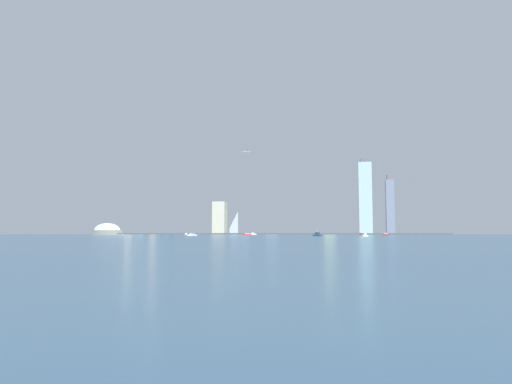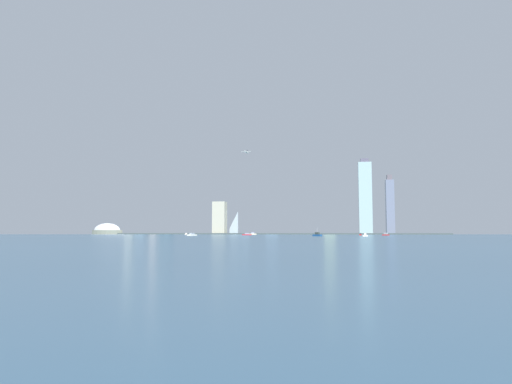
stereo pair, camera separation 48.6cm
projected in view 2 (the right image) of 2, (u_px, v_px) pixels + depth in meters
name	position (u px, v px, depth m)	size (l,w,h in m)	color
ground_plane	(204.00, 237.00, 550.90)	(6000.00, 6000.00, 0.00)	#385D7A
waterfront_pier	(261.00, 234.00, 966.92)	(750.97, 51.20, 2.76)	#425050
observation_tower	(154.00, 171.00, 1030.11)	(45.26, 45.26, 294.12)	#B9ABA1
stadium_dome	(113.00, 230.00, 1040.96)	(105.36, 105.36, 55.38)	slate
skyscraper_0	(235.00, 222.00, 1010.92)	(18.64, 23.03, 51.88)	#A8BBC6
skyscraper_1	(167.00, 216.00, 1107.10)	(26.94, 25.56, 86.85)	slate
skyscraper_2	(220.00, 218.00, 980.09)	(26.68, 25.17, 68.88)	#BCB9A0
skyscraper_3	(272.00, 219.00, 1017.52)	(26.18, 17.38, 70.52)	#849BB5
skyscraper_4	(365.00, 198.00, 950.32)	(26.60, 21.31, 156.12)	#9DBFC1
skyscraper_5	(141.00, 222.00, 1112.55)	(24.10, 15.69, 57.88)	#94B9D5
skyscraper_6	(330.00, 208.00, 1054.01)	(24.53, 19.71, 120.86)	#B8C999
skyscraper_7	(130.00, 201.00, 1065.10)	(17.42, 12.08, 154.45)	beige
skyscraper_8	(153.00, 224.00, 1069.35)	(17.48, 14.59, 53.23)	#9EB9AD
skyscraper_9	(390.00, 206.00, 938.27)	(16.18, 20.47, 121.20)	slate
skyscraper_10	(244.00, 222.00, 1058.74)	(27.33, 15.51, 60.72)	#A0B7CA
boat_0	(192.00, 235.00, 663.02)	(10.07, 18.82, 3.89)	white
boat_1	(386.00, 234.00, 712.05)	(12.68, 18.51, 4.42)	#AF2A2D
boat_2	(253.00, 234.00, 875.29)	(14.77, 9.24, 4.49)	beige
boat_3	(317.00, 235.00, 612.11)	(12.82, 10.61, 11.59)	navy
boat_4	(247.00, 234.00, 778.07)	(16.70, 8.33, 3.44)	red
boat_5	(365.00, 235.00, 584.17)	(6.70, 2.77, 4.33)	white
boat_6	(360.00, 234.00, 737.86)	(4.47, 14.54, 6.88)	#AE1D18
boat_7	(186.00, 234.00, 831.69)	(3.43, 10.19, 3.58)	beige
airplane	(246.00, 152.00, 952.01)	(20.57, 23.53, 7.31)	white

